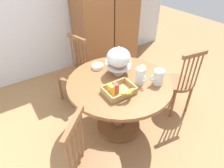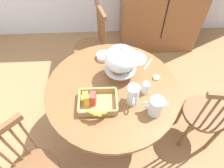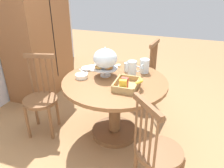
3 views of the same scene
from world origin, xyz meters
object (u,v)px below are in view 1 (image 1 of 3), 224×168
object	(u,v)px
windsor_chair_by_cabinet	(179,84)
dining_table	(119,96)
cereal_basket	(119,91)
china_plate_small	(113,60)
windsor_chair_near_window	(95,167)
orange_juice_pitcher	(158,78)
windsor_chair_facing_door	(73,73)
wooden_armoire	(106,14)
butter_dish	(142,67)
milk_pitcher	(140,77)
china_plate_large	(119,62)
pastry_stand_with_dome	(119,58)
drinking_glass	(143,72)
cereal_bowl	(98,66)

from	to	relation	value
windsor_chair_by_cabinet	dining_table	bearing A→B (deg)	169.89
cereal_basket	china_plate_small	size ratio (longest dim) A/B	2.11
windsor_chair_near_window	china_plate_small	world-z (taller)	windsor_chair_near_window
dining_table	orange_juice_pitcher	size ratio (longest dim) A/B	6.04
dining_table	china_plate_small	size ratio (longest dim) A/B	7.80
windsor_chair_facing_door	cereal_basket	xyz separation A→B (m)	(0.07, -1.04, 0.33)
wooden_armoire	china_plate_small	size ratio (longest dim) A/B	13.07
dining_table	windsor_chair_near_window	bearing A→B (deg)	-138.34
china_plate_small	butter_dish	distance (m)	0.40
dining_table	milk_pitcher	world-z (taller)	milk_pitcher
cereal_basket	china_plate_large	bearing A→B (deg)	54.16
orange_juice_pitcher	butter_dish	world-z (taller)	orange_juice_pitcher
windsor_chair_near_window	milk_pitcher	size ratio (longest dim) A/B	5.23
pastry_stand_with_dome	windsor_chair_near_window	bearing A→B (deg)	-135.50
windsor_chair_by_cabinet	drinking_glass	distance (m)	0.69
cereal_basket	windsor_chair_by_cabinet	bearing A→B (deg)	1.43
orange_juice_pitcher	china_plate_small	xyz separation A→B (m)	(-0.13, 0.68, -0.06)
cereal_basket	china_plate_small	bearing A→B (deg)	61.51
wooden_armoire	cereal_basket	bearing A→B (deg)	-118.01
windsor_chair_near_window	windsor_chair_by_cabinet	world-z (taller)	same
china_plate_small	cereal_basket	bearing A→B (deg)	-118.49
wooden_armoire	drinking_glass	size ratio (longest dim) A/B	17.82
windsor_chair_near_window	orange_juice_pitcher	size ratio (longest dim) A/B	5.03
windsor_chair_facing_door	cereal_bowl	bearing A→B (deg)	-72.89
windsor_chair_near_window	drinking_glass	bearing A→B (deg)	29.36
wooden_armoire	orange_juice_pitcher	distance (m)	1.83
china_plate_small	drinking_glass	size ratio (longest dim) A/B	1.36
milk_pitcher	butter_dish	size ratio (longest dim) A/B	3.11
windsor_chair_by_cabinet	pastry_stand_with_dome	bearing A→B (deg)	159.55
windsor_chair_near_window	windsor_chair_by_cabinet	distance (m)	1.59
milk_pitcher	drinking_glass	world-z (taller)	milk_pitcher
wooden_armoire	dining_table	bearing A→B (deg)	-116.82
china_plate_small	cereal_bowl	distance (m)	0.25
cereal_basket	drinking_glass	distance (m)	0.43
windsor_chair_near_window	china_plate_small	xyz separation A→B (m)	(0.85, 1.01, 0.30)
milk_pitcher	china_plate_large	size ratio (longest dim) A/B	0.85
cereal_basket	cereal_bowl	bearing A→B (deg)	82.45
windsor_chair_by_cabinet	cereal_basket	size ratio (longest dim) A/B	3.09
windsor_chair_by_cabinet	china_plate_small	world-z (taller)	windsor_chair_by_cabinet
windsor_chair_facing_door	orange_juice_pitcher	bearing A→B (deg)	-64.58
cereal_basket	windsor_chair_near_window	bearing A→B (deg)	-142.18
dining_table	cereal_bowl	xyz separation A→B (m)	(-0.06, 0.38, 0.24)
windsor_chair_by_cabinet	cereal_bowl	bearing A→B (deg)	150.31
drinking_glass	cereal_basket	bearing A→B (deg)	-163.71
windsor_chair_by_cabinet	china_plate_large	distance (m)	0.85
wooden_armoire	cereal_bowl	world-z (taller)	wooden_armoire
milk_pitcher	china_plate_small	xyz separation A→B (m)	(0.03, 0.57, -0.07)
dining_table	milk_pitcher	bearing A→B (deg)	-44.43
dining_table	orange_juice_pitcher	world-z (taller)	orange_juice_pitcher
windsor_chair_near_window	windsor_chair_by_cabinet	xyz separation A→B (m)	(1.53, 0.43, 0.00)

